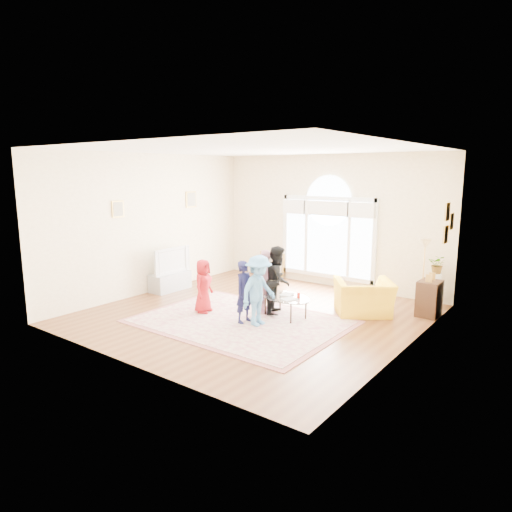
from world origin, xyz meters
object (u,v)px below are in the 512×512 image
Objects in this scene: area_rug at (241,321)px; television at (170,260)px; tv_console at (170,281)px; armchair at (364,298)px; coffee_table at (285,298)px.

television reaches higher than area_rug.
tv_console is 4.59m from armchair.
armchair is (4.48, 0.98, 0.14)m from tv_console.
coffee_table reaches higher than area_rug.
area_rug is 3.36× the size of armchair.
coffee_table is at bearing -1.69° from tv_console.
coffee_table is at bearing -1.69° from television.
tv_console is 0.52m from television.
area_rug is 3.01m from television.
coffee_table is (3.35, -0.10, 0.19)m from tv_console.
television is (0.01, -0.00, 0.52)m from tv_console.
tv_console reaches higher than area_rug.
coffee_table is at bearing 6.93° from armchair.
area_rug is 2.94m from tv_console.
coffee_table is 1.56m from armchair.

